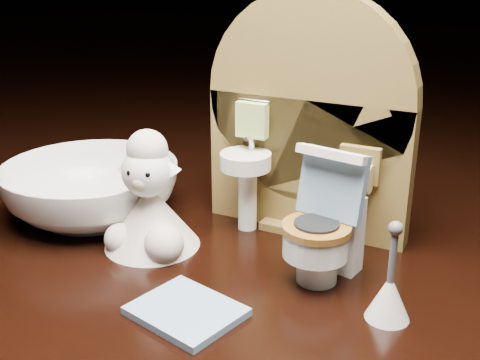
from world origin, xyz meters
name	(u,v)px	position (x,y,z in m)	size (l,w,h in m)	color
backdrop_panel	(307,130)	(0.00, 0.06, 0.07)	(0.13, 0.05, 0.15)	brown
toy_toilet	(325,232)	(0.03, 0.01, 0.03)	(0.04, 0.05, 0.07)	white
bath_mat	(186,311)	(-0.02, -0.06, 0.00)	(0.05, 0.04, 0.00)	#7596B3
toilet_brush	(389,294)	(0.07, -0.01, 0.01)	(0.02, 0.02, 0.05)	white
plush_lamb	(150,207)	(-0.07, 0.00, 0.03)	(0.06, 0.06, 0.08)	beige
ceramic_bowl	(91,191)	(-0.14, 0.02, 0.02)	(0.12, 0.12, 0.04)	white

